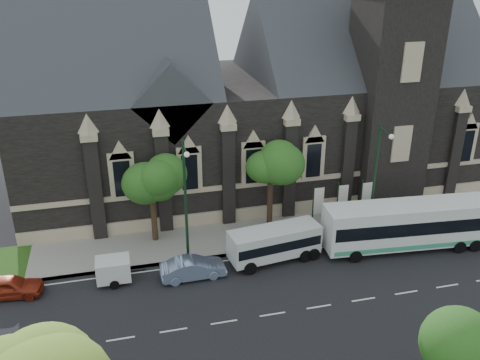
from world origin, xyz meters
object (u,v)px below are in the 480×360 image
object	(u,v)px
tree_park_east	(475,339)
banner_flag_right	(364,198)
tree_walk_right	(273,158)
car_far_red	(9,287)
street_lamp_near	(376,176)
street_lamp_mid	(186,196)
banner_flag_center	(341,201)
box_trailer	(113,269)
banner_flag_left	(317,204)
sedan	(193,268)
tour_coach	(407,225)
tree_walk_left	(153,170)
shuttle_bus	(275,242)

from	to	relation	value
tree_park_east	banner_flag_right	world-z (taller)	tree_park_east
tree_walk_right	car_far_red	xyz separation A→B (m)	(-18.84, -4.90, -5.11)
street_lamp_near	street_lamp_mid	world-z (taller)	same
banner_flag_center	box_trailer	xyz separation A→B (m)	(-17.46, -3.19, -1.42)
banner_flag_left	sedan	bearing A→B (deg)	-158.93
street_lamp_near	tour_coach	bearing A→B (deg)	-49.21
banner_flag_right	car_far_red	xyz separation A→B (m)	(-25.92, -3.19, -1.68)
banner_flag_right	tree_park_east	bearing A→B (deg)	-102.65
banner_flag_center	street_lamp_mid	bearing A→B (deg)	-171.18
tree_walk_left	tour_coach	distance (m)	18.85
street_lamp_mid	tree_walk_left	bearing A→B (deg)	116.47
tour_coach	sedan	distance (m)	15.82
shuttle_bus	banner_flag_right	bearing A→B (deg)	13.34
banner_flag_right	banner_flag_left	bearing A→B (deg)	180.00
street_lamp_mid	tour_coach	xyz separation A→B (m)	(15.78, -2.06, -3.17)
street_lamp_near	box_trailer	xyz separation A→B (m)	(-19.17, -1.28, -4.15)
banner_flag_right	tree_walk_right	bearing A→B (deg)	166.40
banner_flag_left	box_trailer	size ratio (longest dim) A/B	1.26
tree_park_east	box_trailer	world-z (taller)	tree_park_east
sedan	box_trailer	bearing A→B (deg)	79.79
banner_flag_right	shuttle_bus	distance (m)	8.99
banner_flag_center	tour_coach	xyz separation A→B (m)	(3.49, -3.96, -0.44)
banner_flag_center	street_lamp_near	bearing A→B (deg)	-48.07
street_lamp_near	banner_flag_center	world-z (taller)	street_lamp_near
banner_flag_left	tree_walk_left	bearing A→B (deg)	171.98
street_lamp_near	shuttle_bus	world-z (taller)	street_lamp_near
banner_flag_right	sedan	xyz separation A→B (m)	(-14.29, -3.96, -1.66)
sedan	car_far_red	distance (m)	11.66
street_lamp_mid	box_trailer	distance (m)	6.75
tree_park_east	tour_coach	xyz separation A→B (m)	(5.60, 14.36, -2.68)
banner_flag_left	banner_flag_right	xyz separation A→B (m)	(4.00, 0.00, 0.00)
street_lamp_mid	sedan	distance (m)	4.85
tree_park_east	tree_walk_left	xyz separation A→B (m)	(-11.97, 20.03, 1.12)
tour_coach	car_far_red	bearing A→B (deg)	-176.85
tree_park_east	banner_flag_center	world-z (taller)	tree_park_east
tree_park_east	street_lamp_mid	bearing A→B (deg)	121.79
car_far_red	street_lamp_mid	bearing A→B (deg)	-77.42
sedan	street_lamp_mid	bearing A→B (deg)	-1.71
banner_flag_right	tree_walk_left	bearing A→B (deg)	173.96
street_lamp_mid	shuttle_bus	distance (m)	7.10
shuttle_bus	tour_coach	bearing A→B (deg)	-12.09
street_lamp_near	box_trailer	size ratio (longest dim) A/B	2.83
car_far_red	tree_park_east	bearing A→B (deg)	-118.47
tree_walk_right	banner_flag_center	xyz separation A→B (m)	(5.08, -1.71, -3.43)
sedan	car_far_red	world-z (taller)	sedan
tree_walk_left	street_lamp_near	xyz separation A→B (m)	(15.80, -3.61, -0.62)
tree_walk_left	banner_flag_left	world-z (taller)	tree_walk_left
street_lamp_mid	tour_coach	world-z (taller)	street_lamp_mid
tree_walk_right	street_lamp_near	bearing A→B (deg)	-28.06
tree_walk_left	street_lamp_near	size ratio (longest dim) A/B	0.85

